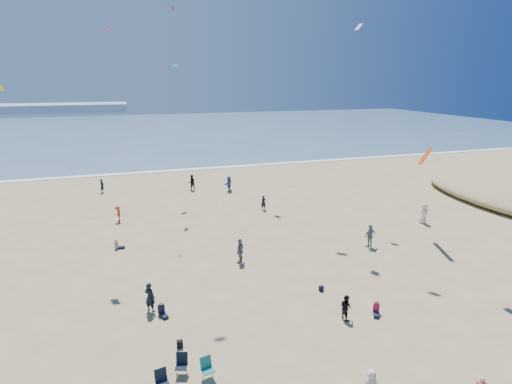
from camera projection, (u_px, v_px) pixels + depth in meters
name	position (u px, v px, depth m)	size (l,w,h in m)	color
ocean	(148.00, 131.00, 103.90)	(220.00, 100.00, 0.06)	#476B84
surf_line	(166.00, 171.00, 58.03)	(220.00, 1.20, 0.08)	white
standing_flyers	(286.00, 231.00, 32.72)	(29.59, 40.33, 1.90)	slate
seated_group	(272.00, 320.00, 21.44)	(15.83, 22.93, 0.84)	silver
chair_cluster	(184.00, 372.00, 17.53)	(2.71, 1.52, 1.00)	black
black_backpack	(180.00, 344.00, 19.87)	(0.30, 0.22, 0.38)	black
navy_bag	(321.00, 288.00, 25.19)	(0.28, 0.18, 0.34)	black
kites_aloft	(352.00, 59.00, 26.32)	(38.86, 41.99, 29.36)	#FA73C9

